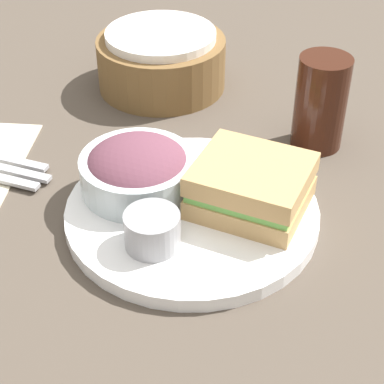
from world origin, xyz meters
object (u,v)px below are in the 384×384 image
at_px(sandwich, 251,186).
at_px(bread_basket, 161,60).
at_px(salad_bowl, 138,170).
at_px(drink_glass, 321,103).
at_px(dressing_cup, 152,230).
at_px(plate, 192,212).

distance_m(sandwich, bread_basket, 0.32).
distance_m(salad_bowl, drink_glass, 0.25).
height_order(dressing_cup, drink_glass, drink_glass).
xyz_separation_m(salad_bowl, drink_glass, (0.21, 0.14, 0.02)).
bearing_deg(bread_basket, sandwich, -65.31).
height_order(salad_bowl, bread_basket, bread_basket).
bearing_deg(salad_bowl, plate, -24.11).
xyz_separation_m(sandwich, drink_glass, (0.08, 0.16, 0.02)).
relative_size(dressing_cup, bread_basket, 0.31).
relative_size(plate, bread_basket, 1.50).
xyz_separation_m(sandwich, salad_bowl, (-0.13, 0.02, -0.00)).
xyz_separation_m(plate, salad_bowl, (-0.06, 0.03, 0.03)).
relative_size(sandwich, dressing_cup, 2.56).
distance_m(sandwich, drink_glass, 0.18).
bearing_deg(dressing_cup, plate, 62.10).
bearing_deg(bread_basket, dressing_cup, -84.04).
bearing_deg(plate, salad_bowl, 155.89).
distance_m(salad_bowl, dressing_cup, 0.10).
xyz_separation_m(plate, sandwich, (0.06, 0.01, 0.03)).
bearing_deg(drink_glass, salad_bowl, -146.86).
distance_m(plate, dressing_cup, 0.08).
height_order(plate, salad_bowl, salad_bowl).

